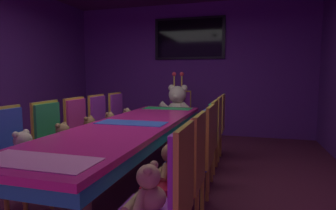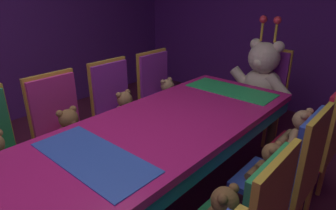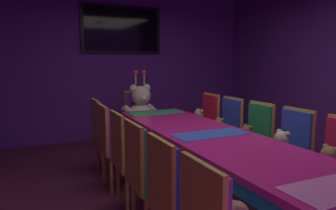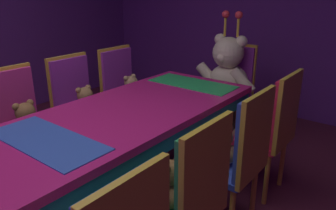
% 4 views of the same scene
% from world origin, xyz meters
% --- Properties ---
extents(wall_back, '(5.20, 0.12, 2.80)m').
position_xyz_m(wall_back, '(0.00, 3.20, 1.40)').
color(wall_back, '#59267F').
rests_on(wall_back, ground_plane).
extents(banquet_table, '(0.90, 3.42, 0.75)m').
position_xyz_m(banquet_table, '(0.00, 0.00, 0.66)').
color(banquet_table, '#C61E72').
rests_on(banquet_table, ground_plane).
extents(chair_left_3, '(0.42, 0.41, 0.98)m').
position_xyz_m(chair_left_3, '(-0.82, 0.25, 0.60)').
color(chair_left_3, '#CC338C').
rests_on(chair_left_3, ground_plane).
extents(teddy_left_3, '(0.24, 0.31, 0.30)m').
position_xyz_m(teddy_left_3, '(-0.68, 0.25, 0.59)').
color(teddy_left_3, olive).
rests_on(teddy_left_3, chair_left_3).
extents(chair_left_4, '(0.42, 0.41, 0.98)m').
position_xyz_m(chair_left_4, '(-0.83, 0.82, 0.60)').
color(chair_left_4, purple).
rests_on(chair_left_4, ground_plane).
extents(teddy_left_4, '(0.23, 0.30, 0.28)m').
position_xyz_m(teddy_left_4, '(-0.69, 0.82, 0.58)').
color(teddy_left_4, '#9E7247').
rests_on(teddy_left_4, chair_left_4).
extents(chair_left_5, '(0.42, 0.41, 0.98)m').
position_xyz_m(chair_left_5, '(-0.80, 1.36, 0.60)').
color(chair_left_5, purple).
rests_on(chair_left_5, ground_plane).
extents(teddy_left_5, '(0.23, 0.29, 0.27)m').
position_xyz_m(teddy_left_5, '(-0.66, 1.36, 0.58)').
color(teddy_left_5, tan).
rests_on(teddy_left_5, chair_left_5).
extents(chair_right_4, '(0.42, 0.41, 0.98)m').
position_xyz_m(chair_right_4, '(0.80, 0.83, 0.60)').
color(chair_right_4, '#2D47B2').
rests_on(chair_right_4, ground_plane).
extents(teddy_right_4, '(0.22, 0.28, 0.26)m').
position_xyz_m(teddy_right_4, '(0.66, 0.83, 0.57)').
color(teddy_right_4, olive).
rests_on(teddy_right_4, chair_right_4).
extents(chair_right_5, '(0.42, 0.41, 0.98)m').
position_xyz_m(chair_right_5, '(0.80, 1.38, 0.60)').
color(chair_right_5, red).
rests_on(chair_right_5, ground_plane).
extents(teddy_right_5, '(0.25, 0.32, 0.31)m').
position_xyz_m(teddy_right_5, '(0.66, 1.38, 0.59)').
color(teddy_right_5, tan).
rests_on(teddy_right_5, chair_right_5).
extents(throne_chair, '(0.41, 0.42, 0.98)m').
position_xyz_m(throne_chair, '(0.00, 2.25, 0.60)').
color(throne_chair, purple).
rests_on(throne_chair, ground_plane).
extents(king_teddy_bear, '(0.68, 0.52, 0.87)m').
position_xyz_m(king_teddy_bear, '(0.00, 2.09, 0.74)').
color(king_teddy_bear, beige).
rests_on(king_teddy_bear, throne_chair).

